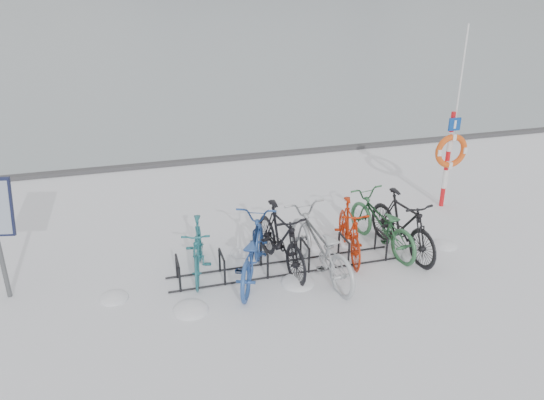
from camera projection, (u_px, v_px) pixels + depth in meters
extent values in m
plane|color=white|center=(285.00, 269.00, 9.08)|extent=(900.00, 900.00, 0.00)
cube|color=#3F3F42|center=(220.00, 159.00, 14.27)|extent=(400.00, 0.25, 0.10)
cylinder|color=black|center=(180.00, 280.00, 8.35)|extent=(0.04, 0.04, 0.44)
cylinder|color=black|center=(177.00, 266.00, 8.74)|extent=(0.04, 0.04, 0.44)
cylinder|color=black|center=(177.00, 261.00, 8.45)|extent=(0.04, 0.44, 0.04)
cylinder|color=black|center=(225.00, 273.00, 8.53)|extent=(0.04, 0.04, 0.44)
cylinder|color=black|center=(220.00, 260.00, 8.92)|extent=(0.04, 0.04, 0.44)
cylinder|color=black|center=(222.00, 255.00, 8.64)|extent=(0.04, 0.44, 0.04)
cylinder|color=black|center=(268.00, 267.00, 8.71)|extent=(0.04, 0.04, 0.44)
cylinder|color=black|center=(261.00, 254.00, 9.10)|extent=(0.04, 0.04, 0.44)
cylinder|color=black|center=(264.00, 249.00, 8.82)|extent=(0.04, 0.44, 0.04)
cylinder|color=black|center=(309.00, 261.00, 8.89)|extent=(0.04, 0.04, 0.44)
cylinder|color=black|center=(301.00, 249.00, 9.28)|extent=(0.04, 0.04, 0.44)
cylinder|color=black|center=(305.00, 243.00, 9.00)|extent=(0.04, 0.44, 0.04)
cylinder|color=black|center=(349.00, 255.00, 9.07)|extent=(0.04, 0.04, 0.44)
cylinder|color=black|center=(339.00, 244.00, 9.46)|extent=(0.04, 0.04, 0.44)
cylinder|color=black|center=(344.00, 238.00, 9.18)|extent=(0.04, 0.44, 0.04)
cylinder|color=black|center=(387.00, 250.00, 9.26)|extent=(0.04, 0.04, 0.44)
cylinder|color=black|center=(375.00, 238.00, 9.64)|extent=(0.04, 0.04, 0.44)
cylinder|color=black|center=(382.00, 233.00, 9.36)|extent=(0.04, 0.44, 0.04)
cylinder|color=black|center=(288.00, 274.00, 8.88)|extent=(4.00, 0.03, 0.03)
cylinder|color=black|center=(281.00, 262.00, 9.27)|extent=(4.00, 0.03, 0.03)
cylinder|color=red|center=(442.00, 197.00, 11.47)|extent=(0.09, 0.09, 0.42)
cylinder|color=silver|center=(445.00, 179.00, 11.30)|extent=(0.09, 0.09, 0.42)
cylinder|color=red|center=(447.00, 160.00, 11.14)|extent=(0.09, 0.09, 0.42)
cylinder|color=silver|center=(450.00, 141.00, 10.98)|extent=(0.09, 0.09, 0.42)
cylinder|color=red|center=(453.00, 122.00, 10.81)|extent=(0.09, 0.09, 0.42)
torus|color=#E25115|center=(451.00, 151.00, 10.97)|extent=(0.73, 0.12, 0.73)
cube|color=navy|center=(455.00, 124.00, 10.75)|extent=(0.26, 0.03, 0.26)
cylinder|color=silver|center=(455.00, 120.00, 10.87)|extent=(0.03, 0.03, 3.78)
imported|color=#21646D|center=(198.00, 247.00, 8.79)|extent=(0.75, 1.66, 0.96)
imported|color=#284C93|center=(252.00, 249.00, 8.65)|extent=(1.41, 2.10, 1.04)
imported|color=black|center=(281.00, 237.00, 8.95)|extent=(0.80, 1.95, 1.14)
imported|color=#A9ADB1|center=(320.00, 244.00, 8.73)|extent=(1.05, 2.23, 1.13)
imported|color=#B52609|center=(350.00, 228.00, 9.38)|extent=(0.79, 1.74, 1.01)
imported|color=#2E653C|center=(381.00, 221.00, 9.62)|extent=(1.00, 2.05, 1.03)
imported|color=black|center=(403.00, 223.00, 9.44)|extent=(0.79, 1.96, 1.14)
ellipsoid|color=white|center=(240.00, 254.00, 9.57)|extent=(0.38, 0.38, 0.13)
ellipsoid|color=white|center=(298.00, 283.00, 8.67)|extent=(0.56, 0.56, 0.20)
ellipsoid|color=white|center=(114.00, 298.00, 8.26)|extent=(0.46, 0.46, 0.16)
ellipsoid|color=white|center=(191.00, 310.00, 7.97)|extent=(0.55, 0.55, 0.19)
ellipsoid|color=white|center=(344.00, 241.00, 10.02)|extent=(0.52, 0.52, 0.18)
ellipsoid|color=white|center=(312.00, 247.00, 9.81)|extent=(0.37, 0.37, 0.13)
ellipsoid|color=white|center=(414.00, 257.00, 9.46)|extent=(0.45, 0.45, 0.16)
ellipsoid|color=white|center=(444.00, 246.00, 9.85)|extent=(0.46, 0.46, 0.16)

